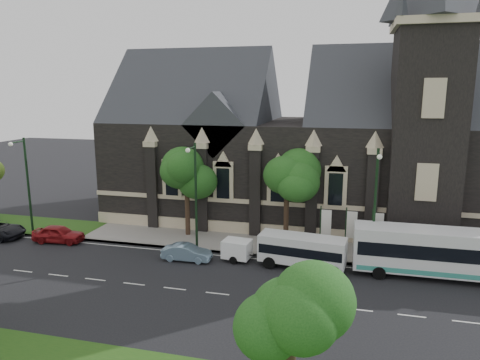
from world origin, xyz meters
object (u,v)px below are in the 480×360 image
(tree_walk_right, at_px, (290,178))
(tree_walk_left, at_px, (189,174))
(street_lamp_mid, at_px, (195,191))
(car_far_red, at_px, (59,234))
(tour_coach, at_px, (442,252))
(banner_flag_left, at_px, (324,225))
(shuttle_bus, at_px, (302,250))
(banner_flag_center, at_px, (349,227))
(street_lamp_near, at_px, (375,201))
(sedan, at_px, (187,252))
(street_lamp_far, at_px, (26,181))
(box_trailer, at_px, (237,249))
(tree_park_east, at_px, (297,307))
(banner_flag_right, at_px, (376,229))

(tree_walk_right, bearing_deg, tree_walk_left, -179.94)
(street_lamp_mid, xyz_separation_m, car_far_red, (-12.41, -0.93, -4.36))
(tree_walk_left, bearing_deg, tour_coach, -12.41)
(banner_flag_left, relative_size, shuttle_bus, 0.61)
(banner_flag_center, height_order, shuttle_bus, banner_flag_center)
(street_lamp_near, distance_m, shuttle_bus, 6.43)
(sedan, bearing_deg, street_lamp_mid, -1.95)
(street_lamp_mid, relative_size, car_far_red, 2.03)
(tree_walk_right, relative_size, shuttle_bus, 1.18)
(street_lamp_far, distance_m, sedan, 16.75)
(banner_flag_left, distance_m, box_trailer, 7.32)
(tree_walk_right, distance_m, banner_flag_center, 6.36)
(street_lamp_far, height_order, banner_flag_left, street_lamp_far)
(banner_flag_left, bearing_deg, box_trailer, -154.22)
(tree_park_east, distance_m, tree_walk_right, 20.29)
(street_lamp_far, distance_m, box_trailer, 20.30)
(tree_walk_right, height_order, street_lamp_mid, street_lamp_mid)
(banner_flag_left, bearing_deg, banner_flag_right, 0.00)
(tree_park_east, height_order, tour_coach, tree_park_east)
(tree_walk_left, relative_size, tour_coach, 0.63)
(tree_walk_left, height_order, street_lamp_far, street_lamp_far)
(shuttle_bus, bearing_deg, street_lamp_mid, 177.21)
(tree_walk_right, distance_m, street_lamp_far, 23.50)
(banner_flag_right, height_order, tour_coach, banner_flag_right)
(street_lamp_far, bearing_deg, shuttle_bus, -3.39)
(tree_walk_right, bearing_deg, tree_park_east, -81.58)
(box_trailer, bearing_deg, banner_flag_left, 32.66)
(street_lamp_near, relative_size, street_lamp_far, 1.00)
(banner_flag_center, bearing_deg, box_trailer, -159.76)
(tree_walk_right, relative_size, car_far_red, 1.76)
(tree_walk_right, xyz_separation_m, shuttle_bus, (1.72, -5.10, -4.38))
(sedan, bearing_deg, tree_park_east, -146.41)
(tree_park_east, xyz_separation_m, banner_flag_right, (4.11, 18.32, -2.24))
(tree_walk_right, height_order, street_lamp_far, street_lamp_far)
(tree_walk_right, bearing_deg, banner_flag_center, -18.64)
(street_lamp_far, xyz_separation_m, sedan, (16.00, -2.17, -4.47))
(tree_walk_right, bearing_deg, shuttle_bus, -71.36)
(banner_flag_left, bearing_deg, street_lamp_near, -27.18)
(tree_walk_left, xyz_separation_m, banner_flag_left, (12.08, -1.70, -3.35))
(banner_flag_left, xyz_separation_m, tour_coach, (8.37, -2.80, -0.46))
(banner_flag_right, xyz_separation_m, box_trailer, (-10.46, -3.12, -1.45))
(shuttle_bus, bearing_deg, banner_flag_left, 74.77)
(tree_walk_right, distance_m, banner_flag_left, 4.92)
(banner_flag_left, bearing_deg, sedan, -158.39)
(tree_park_east, xyz_separation_m, shuttle_bus, (-1.24, 14.94, -3.18))
(banner_flag_right, bearing_deg, box_trailer, -163.39)
(tree_walk_left, xyz_separation_m, tour_coach, (20.45, -4.50, -3.82))
(banner_flag_center, height_order, box_trailer, banner_flag_center)
(street_lamp_near, relative_size, tour_coach, 0.74)
(banner_flag_left, distance_m, banner_flag_center, 2.00)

